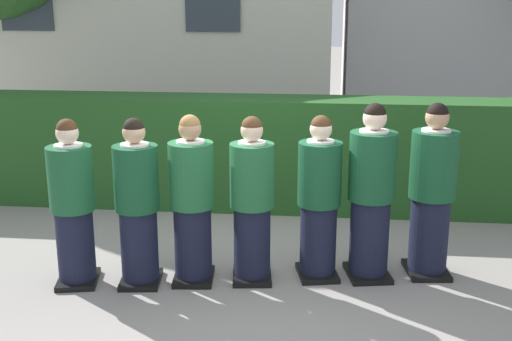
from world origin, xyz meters
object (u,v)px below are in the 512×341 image
at_px(student_front_row_3, 252,204).
at_px(student_front_row_5, 371,196).
at_px(student_front_row_0, 73,207).
at_px(student_front_row_2, 192,204).
at_px(student_front_row_6, 432,195).
at_px(student_front_row_1, 138,207).
at_px(student_front_row_4, 319,202).

relative_size(student_front_row_3, student_front_row_5, 0.93).
bearing_deg(student_front_row_0, student_front_row_2, 9.56).
distance_m(student_front_row_3, student_front_row_6, 1.68).
height_order(student_front_row_1, student_front_row_6, student_front_row_6).
bearing_deg(student_front_row_4, student_front_row_5, 5.73).
xyz_separation_m(student_front_row_4, student_front_row_6, (1.04, 0.17, 0.05)).
height_order(student_front_row_0, student_front_row_3, student_front_row_3).
height_order(student_front_row_0, student_front_row_2, student_front_row_2).
height_order(student_front_row_0, student_front_row_6, student_front_row_6).
bearing_deg(student_front_row_3, student_front_row_2, -171.56).
bearing_deg(student_front_row_5, student_front_row_1, -169.82).
xyz_separation_m(student_front_row_0, student_front_row_2, (1.06, 0.18, 0.01)).
distance_m(student_front_row_2, student_front_row_3, 0.55).
height_order(student_front_row_1, student_front_row_3, same).
height_order(student_front_row_3, student_front_row_4, student_front_row_3).
relative_size(student_front_row_4, student_front_row_6, 0.94).
relative_size(student_front_row_1, student_front_row_4, 1.00).
distance_m(student_front_row_1, student_front_row_3, 1.04).
bearing_deg(student_front_row_5, student_front_row_4, -174.27).
distance_m(student_front_row_4, student_front_row_6, 1.06).
distance_m(student_front_row_2, student_front_row_4, 1.17).
relative_size(student_front_row_4, student_front_row_5, 0.93).
distance_m(student_front_row_0, student_front_row_1, 0.58).
distance_m(student_front_row_3, student_front_row_4, 0.62).
distance_m(student_front_row_5, student_front_row_6, 0.58).
bearing_deg(student_front_row_1, student_front_row_3, 10.82).
xyz_separation_m(student_front_row_4, student_front_row_5, (0.48, 0.05, 0.05)).
bearing_deg(student_front_row_2, student_front_row_3, 8.44).
bearing_deg(student_front_row_5, student_front_row_6, 12.64).
bearing_deg(student_front_row_3, student_front_row_6, 10.64).
bearing_deg(student_front_row_4, student_front_row_1, -168.53).
distance_m(student_front_row_0, student_front_row_2, 1.07).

